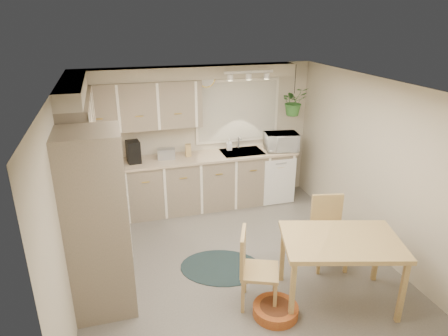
% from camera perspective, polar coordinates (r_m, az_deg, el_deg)
% --- Properties ---
extents(floor, '(4.20, 4.20, 0.00)m').
position_cam_1_polar(floor, '(5.59, 1.53, -13.36)').
color(floor, slate).
rests_on(floor, ground).
extents(ceiling, '(4.20, 4.20, 0.00)m').
position_cam_1_polar(ceiling, '(4.67, 1.82, 11.68)').
color(ceiling, white).
rests_on(ceiling, wall_back).
extents(wall_back, '(4.00, 0.04, 2.40)m').
position_cam_1_polar(wall_back, '(6.92, -3.68, 4.59)').
color(wall_back, '#C0B79F').
rests_on(wall_back, floor).
extents(wall_front, '(4.00, 0.04, 2.40)m').
position_cam_1_polar(wall_front, '(3.33, 13.20, -15.67)').
color(wall_front, '#C0B79F').
rests_on(wall_front, floor).
extents(wall_left, '(0.04, 4.20, 2.40)m').
position_cam_1_polar(wall_left, '(4.84, -21.59, -4.45)').
color(wall_left, '#C0B79F').
rests_on(wall_left, floor).
extents(wall_right, '(0.04, 4.20, 2.40)m').
position_cam_1_polar(wall_right, '(5.90, 20.48, 0.28)').
color(wall_right, '#C0B79F').
rests_on(wall_right, floor).
extents(base_cab_left, '(0.60, 1.85, 0.90)m').
position_cam_1_polar(base_cab_left, '(5.92, -17.14, -7.19)').
color(base_cab_left, gray).
rests_on(base_cab_left, floor).
extents(base_cab_back, '(3.60, 0.60, 0.90)m').
position_cam_1_polar(base_cab_back, '(6.86, -4.61, -2.25)').
color(base_cab_back, gray).
rests_on(base_cab_back, floor).
extents(counter_left, '(0.64, 1.89, 0.04)m').
position_cam_1_polar(counter_left, '(5.72, -17.54, -3.03)').
color(counter_left, beige).
rests_on(counter_left, base_cab_left).
extents(counter_back, '(3.64, 0.64, 0.04)m').
position_cam_1_polar(counter_back, '(6.68, -4.71, 1.42)').
color(counter_back, beige).
rests_on(counter_back, base_cab_back).
extents(oven_stack, '(0.65, 0.65, 2.10)m').
position_cam_1_polar(oven_stack, '(4.54, -17.57, -7.75)').
color(oven_stack, gray).
rests_on(oven_stack, floor).
extents(wall_oven_face, '(0.02, 0.56, 0.58)m').
position_cam_1_polar(wall_oven_face, '(4.53, -13.51, -7.35)').
color(wall_oven_face, white).
rests_on(wall_oven_face, oven_stack).
extents(upper_cab_left, '(0.35, 2.00, 0.75)m').
position_cam_1_polar(upper_cab_left, '(5.56, -19.95, 5.90)').
color(upper_cab_left, gray).
rests_on(upper_cab_left, wall_left).
extents(upper_cab_back, '(2.00, 0.35, 0.75)m').
position_cam_1_polar(upper_cab_back, '(6.46, -12.24, 8.68)').
color(upper_cab_back, gray).
rests_on(upper_cab_back, wall_back).
extents(soffit_left, '(0.30, 2.00, 0.20)m').
position_cam_1_polar(soffit_left, '(5.47, -20.83, 10.67)').
color(soffit_left, '#C0B79F').
rests_on(soffit_left, wall_left).
extents(soffit_back, '(3.60, 0.30, 0.20)m').
position_cam_1_polar(soffit_back, '(6.51, -5.37, 13.40)').
color(soffit_back, '#C0B79F').
rests_on(soffit_back, wall_back).
extents(cooktop, '(0.52, 0.58, 0.02)m').
position_cam_1_polar(cooktop, '(5.19, -17.48, -5.27)').
color(cooktop, white).
rests_on(cooktop, counter_left).
extents(range_hood, '(0.40, 0.60, 0.14)m').
position_cam_1_polar(range_hood, '(5.01, -18.27, -0.62)').
color(range_hood, white).
rests_on(range_hood, upper_cab_left).
extents(window_blinds, '(1.40, 0.02, 1.00)m').
position_cam_1_polar(window_blinds, '(6.97, 1.97, 8.14)').
color(window_blinds, beige).
rests_on(window_blinds, wall_back).
extents(window_frame, '(1.50, 0.02, 1.10)m').
position_cam_1_polar(window_frame, '(6.98, 1.95, 8.16)').
color(window_frame, white).
rests_on(window_frame, wall_back).
extents(sink, '(0.70, 0.48, 0.10)m').
position_cam_1_polar(sink, '(6.92, 2.59, 2.00)').
color(sink, '#9FA2A6').
rests_on(sink, counter_back).
extents(dishwasher_front, '(0.58, 0.02, 0.83)m').
position_cam_1_polar(dishwasher_front, '(7.03, 7.98, -2.03)').
color(dishwasher_front, white).
rests_on(dishwasher_front, base_cab_back).
extents(track_light_bar, '(0.80, 0.04, 0.04)m').
position_cam_1_polar(track_light_bar, '(6.36, 3.55, 13.54)').
color(track_light_bar, white).
rests_on(track_light_bar, ceiling).
extents(wall_clock, '(0.30, 0.03, 0.30)m').
position_cam_1_polar(wall_clock, '(6.72, -2.54, 12.67)').
color(wall_clock, gold).
rests_on(wall_clock, wall_back).
extents(dining_table, '(1.49, 1.19, 0.82)m').
position_cam_1_polar(dining_table, '(4.93, 15.99, -13.81)').
color(dining_table, tan).
rests_on(dining_table, floor).
extents(chair_left, '(0.57, 0.57, 0.93)m').
position_cam_1_polar(chair_left, '(4.68, 5.17, -14.21)').
color(chair_left, tan).
rests_on(chair_left, floor).
extents(chair_back, '(0.52, 0.52, 0.95)m').
position_cam_1_polar(chair_back, '(5.48, 14.90, -9.08)').
color(chair_back, tan).
rests_on(chair_back, floor).
extents(braided_rug, '(1.33, 1.18, 0.01)m').
position_cam_1_polar(braided_rug, '(5.49, -0.37, -13.99)').
color(braided_rug, black).
rests_on(braided_rug, floor).
extents(pet_bed, '(0.68, 0.68, 0.12)m').
position_cam_1_polar(pet_bed, '(4.79, 7.36, -19.51)').
color(pet_bed, '#B36723').
rests_on(pet_bed, floor).
extents(microwave, '(0.60, 0.39, 0.38)m').
position_cam_1_polar(microwave, '(7.00, 8.18, 4.01)').
color(microwave, white).
rests_on(microwave, counter_back).
extents(soap_bottle, '(0.14, 0.22, 0.09)m').
position_cam_1_polar(soap_bottle, '(6.97, 0.76, 2.92)').
color(soap_bottle, white).
rests_on(soap_bottle, counter_back).
extents(hanging_plant, '(0.46, 0.50, 0.37)m').
position_cam_1_polar(hanging_plant, '(6.93, 9.92, 8.92)').
color(hanging_plant, '#2F6327').
rests_on(hanging_plant, ceiling).
extents(coffee_maker, '(0.23, 0.27, 0.35)m').
position_cam_1_polar(coffee_maker, '(6.52, -12.82, 2.27)').
color(coffee_maker, black).
rests_on(coffee_maker, counter_back).
extents(toaster, '(0.30, 0.20, 0.17)m').
position_cam_1_polar(toaster, '(6.61, -8.24, 2.02)').
color(toaster, '#9FA2A6').
rests_on(toaster, counter_back).
extents(knife_block, '(0.10, 0.10, 0.21)m').
position_cam_1_polar(knife_block, '(6.69, -5.14, 2.55)').
color(knife_block, tan).
rests_on(knife_block, counter_back).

